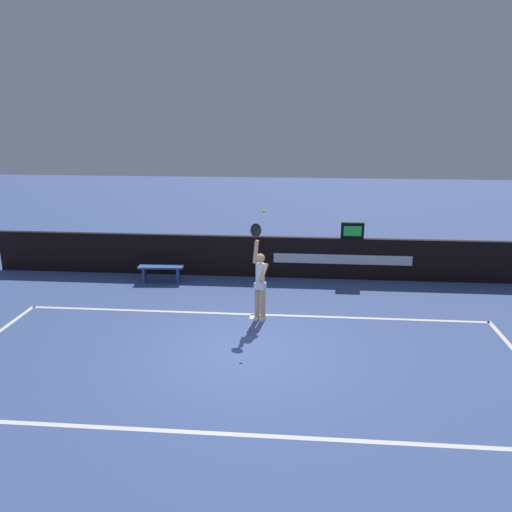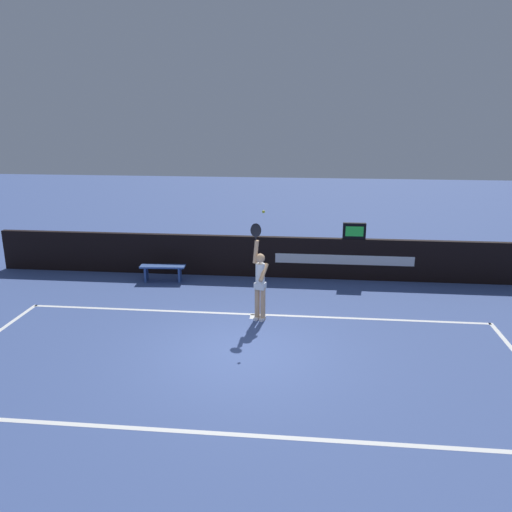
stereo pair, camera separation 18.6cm
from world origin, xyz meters
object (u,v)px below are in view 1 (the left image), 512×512
(tennis_player, at_px, (260,281))
(courtside_bench_near, at_px, (161,270))
(speed_display, at_px, (352,231))
(tennis_ball, at_px, (264,212))

(tennis_player, xyz_separation_m, courtside_bench_near, (-3.24, 2.67, -0.65))
(speed_display, height_order, tennis_player, tennis_player)
(tennis_player, bearing_deg, speed_display, 53.86)
(tennis_player, xyz_separation_m, tennis_ball, (0.10, -0.16, 1.76))
(courtside_bench_near, bearing_deg, speed_display, 8.08)
(speed_display, distance_m, tennis_player, 4.35)
(tennis_player, height_order, courtside_bench_near, tennis_player)
(tennis_player, height_order, tennis_ball, tennis_ball)
(tennis_ball, bearing_deg, speed_display, 56.08)
(speed_display, height_order, courtside_bench_near, speed_display)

